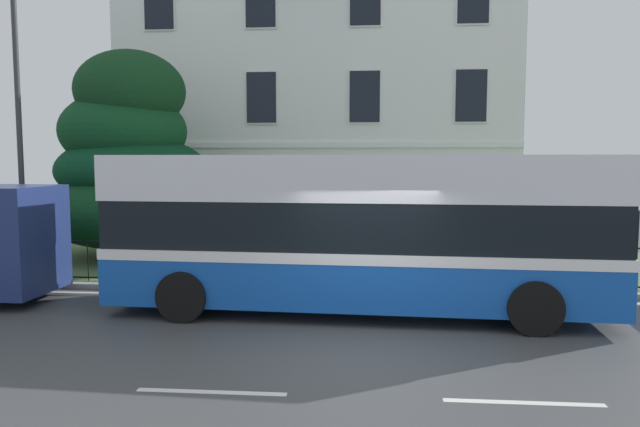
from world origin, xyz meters
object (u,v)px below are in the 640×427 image
georgian_townhouse (322,79)px  single_decker_bus (357,230)px  evergreen_tree (130,166)px  street_lamp_post (18,103)px

georgian_townhouse → single_decker_bus: (1.78, -13.11, -4.67)m
evergreen_tree → single_decker_bus: bearing=-39.0°
single_decker_bus → evergreen_tree: bearing=143.8°
evergreen_tree → single_decker_bus: evergreen_tree is taller
georgian_townhouse → evergreen_tree: georgian_townhouse is taller
georgian_townhouse → evergreen_tree: (-5.20, -7.45, -3.47)m
street_lamp_post → single_decker_bus: bearing=-18.9°
single_decker_bus → street_lamp_post: size_ratio=1.28×
georgian_townhouse → street_lamp_post: 12.44m
georgian_townhouse → street_lamp_post: (-7.01, -10.11, -1.85)m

